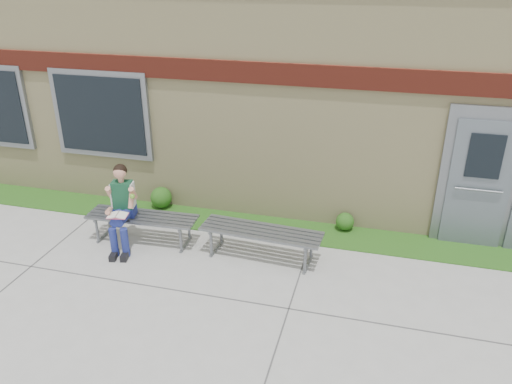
# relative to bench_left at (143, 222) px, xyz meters

# --- Properties ---
(ground) EXTENTS (80.00, 80.00, 0.00)m
(ground) POSITION_rel_bench_left_xyz_m (1.68, -1.65, -0.36)
(ground) COLOR #9E9E99
(ground) RESTS_ON ground
(grass_strip) EXTENTS (16.00, 0.80, 0.02)m
(grass_strip) POSITION_rel_bench_left_xyz_m (1.68, 0.95, -0.35)
(grass_strip) COLOR #265516
(grass_strip) RESTS_ON ground
(school_building) EXTENTS (16.20, 6.22, 4.20)m
(school_building) POSITION_rel_bench_left_xyz_m (1.67, 4.34, 1.74)
(school_building) COLOR beige
(school_building) RESTS_ON ground
(bench_left) EXTENTS (1.83, 0.58, 0.47)m
(bench_left) POSITION_rel_bench_left_xyz_m (0.00, 0.00, 0.00)
(bench_left) COLOR slate
(bench_left) RESTS_ON ground
(bench_right) EXTENTS (1.91, 0.65, 0.49)m
(bench_right) POSITION_rel_bench_left_xyz_m (2.00, -0.00, 0.01)
(bench_right) COLOR slate
(bench_right) RESTS_ON ground
(girl) EXTENTS (0.52, 0.84, 1.37)m
(girl) POSITION_rel_bench_left_xyz_m (-0.23, -0.20, 0.35)
(girl) COLOR navy
(girl) RESTS_ON ground
(shrub_mid) EXTENTS (0.40, 0.40, 0.40)m
(shrub_mid) POSITION_rel_bench_left_xyz_m (-0.23, 1.20, -0.14)
(shrub_mid) COLOR #265516
(shrub_mid) RESTS_ON grass_strip
(shrub_east) EXTENTS (0.31, 0.31, 0.31)m
(shrub_east) POSITION_rel_bench_left_xyz_m (3.18, 1.20, -0.19)
(shrub_east) COLOR #265516
(shrub_east) RESTS_ON grass_strip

